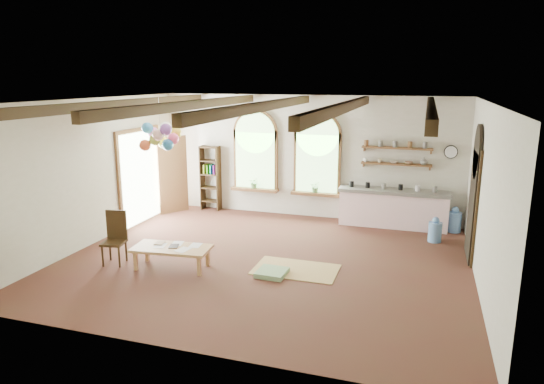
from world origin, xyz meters
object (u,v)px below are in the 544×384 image
at_px(kitchen_counter, 393,208).
at_px(side_chair, 115,249).
at_px(balloon_cluster, 160,136).
at_px(coffee_table, 172,249).

relative_size(kitchen_counter, side_chair, 2.54).
distance_m(kitchen_counter, balloon_cluster, 5.87).
height_order(coffee_table, side_chair, side_chair).
relative_size(coffee_table, side_chair, 1.48).
xyz_separation_m(kitchen_counter, balloon_cluster, (-5.02, -2.40, 1.87)).
height_order(side_chair, balloon_cluster, balloon_cluster).
bearing_deg(side_chair, balloon_cluster, 87.34).
relative_size(coffee_table, balloon_cluster, 1.35).
height_order(kitchen_counter, side_chair, side_chair).
xyz_separation_m(side_chair, balloon_cluster, (0.08, 1.83, 2.05)).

